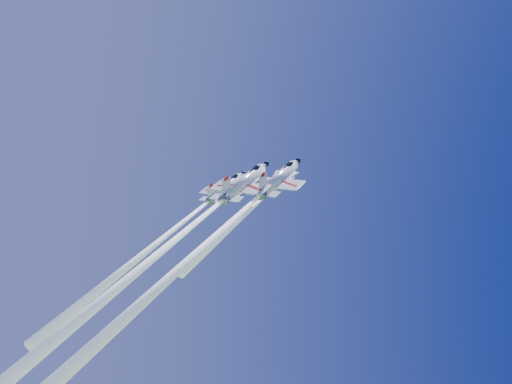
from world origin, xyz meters
name	(u,v)px	position (x,y,z in m)	size (l,w,h in m)	color
jet_lead	(251,209)	(-2.41, -2.89, 81.39)	(27.31, 21.09, 30.31)	white
jet_left	(168,234)	(-17.79, -0.79, 75.67)	(36.43, 28.82, 41.79)	white
jet_right	(210,241)	(-14.34, -14.07, 72.65)	(44.40, 35.16, 51.00)	white
jet_slot	(166,248)	(-21.47, -13.69, 71.11)	(44.48, 35.22, 51.09)	white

